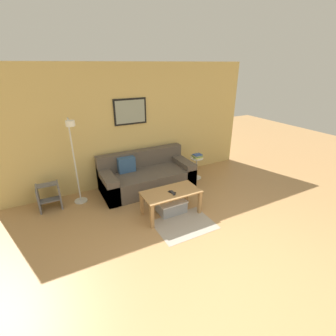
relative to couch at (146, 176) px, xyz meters
name	(u,v)px	position (x,y,z in m)	size (l,w,h in m)	color
ground_plane	(242,294)	(-0.07, -3.01, -0.27)	(16.00, 16.00, 0.00)	tan
wall_back	(133,126)	(-0.07, 0.47, 1.01)	(5.60, 0.09, 2.55)	#D6B76B
area_rug	(184,225)	(0.03, -1.55, -0.27)	(0.97, 0.73, 0.01)	#A39989
couch	(146,176)	(0.00, 0.00, 0.00)	(1.95, 0.89, 0.77)	brown
coffee_table	(171,196)	(-0.02, -1.14, 0.09)	(1.02, 0.52, 0.45)	#AD7F4C
storage_bin	(171,206)	(0.02, -1.09, -0.15)	(0.52, 0.36, 0.23)	gray
floor_lamp	(75,157)	(-1.39, -0.07, 0.72)	(0.25, 0.51, 1.67)	silver
side_table	(196,166)	(1.23, -0.10, 0.03)	(0.30, 0.30, 0.51)	silver
book_stack	(197,156)	(1.23, -0.12, 0.29)	(0.22, 0.19, 0.09)	#D8C666
remote_control	(173,193)	(-0.02, -1.21, 0.19)	(0.04, 0.15, 0.02)	#232328
cell_phone	(172,192)	(-0.02, -1.18, 0.18)	(0.07, 0.14, 0.01)	black
step_stool	(49,196)	(-1.92, 0.10, -0.02)	(0.39, 0.38, 0.46)	slate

